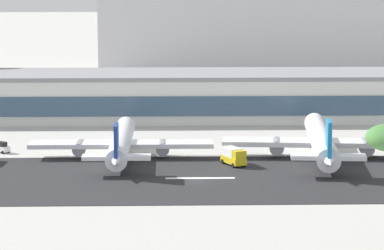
{
  "coord_description": "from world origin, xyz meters",
  "views": [
    {
      "loc": [
        -5.61,
        -160.88,
        35.34
      ],
      "look_at": [
        -0.45,
        23.08,
        5.93
      ],
      "focal_mm": 89.84,
      "sensor_mm": 36.0,
      "label": 1
    }
  ],
  "objects_px": {
    "distant_hotel_block": "(249,22)",
    "service_box_truck_0": "(234,156)",
    "terminal_building": "(207,95)",
    "service_baggage_tug_1": "(2,148)",
    "airliner_blue_tail_gate_2": "(321,142)",
    "airliner_navy_tail_gate_1": "(121,143)"
  },
  "relations": [
    {
      "from": "airliner_blue_tail_gate_2",
      "to": "service_box_truck_0",
      "type": "xyz_separation_m",
      "value": [
        -17.3,
        -6.44,
        -1.44
      ]
    },
    {
      "from": "terminal_building",
      "to": "distant_hotel_block",
      "type": "xyz_separation_m",
      "value": [
        19.41,
        107.31,
        12.13
      ]
    },
    {
      "from": "distant_hotel_block",
      "to": "service_baggage_tug_1",
      "type": "bearing_deg",
      "value": -112.16
    },
    {
      "from": "terminal_building",
      "to": "distant_hotel_block",
      "type": "height_order",
      "value": "distant_hotel_block"
    },
    {
      "from": "service_box_truck_0",
      "to": "terminal_building",
      "type": "bearing_deg",
      "value": 158.62
    },
    {
      "from": "terminal_building",
      "to": "distant_hotel_block",
      "type": "relative_size",
      "value": 1.75
    },
    {
      "from": "distant_hotel_block",
      "to": "airliner_navy_tail_gate_1",
      "type": "distance_m",
      "value": 163.88
    },
    {
      "from": "airliner_blue_tail_gate_2",
      "to": "service_baggage_tug_1",
      "type": "bearing_deg",
      "value": 88.62
    },
    {
      "from": "terminal_building",
      "to": "service_box_truck_0",
      "type": "bearing_deg",
      "value": -87.69
    },
    {
      "from": "airliner_navy_tail_gate_1",
      "to": "service_baggage_tug_1",
      "type": "relative_size",
      "value": 12.54
    },
    {
      "from": "service_box_truck_0",
      "to": "service_baggage_tug_1",
      "type": "relative_size",
      "value": 1.84
    },
    {
      "from": "airliner_blue_tail_gate_2",
      "to": "service_baggage_tug_1",
      "type": "distance_m",
      "value": 62.68
    },
    {
      "from": "airliner_blue_tail_gate_2",
      "to": "service_box_truck_0",
      "type": "height_order",
      "value": "airliner_blue_tail_gate_2"
    },
    {
      "from": "airliner_navy_tail_gate_1",
      "to": "distant_hotel_block",
      "type": "bearing_deg",
      "value": -13.31
    },
    {
      "from": "airliner_navy_tail_gate_1",
      "to": "service_baggage_tug_1",
      "type": "distance_m",
      "value": 24.81
    },
    {
      "from": "distant_hotel_block",
      "to": "service_box_truck_0",
      "type": "height_order",
      "value": "distant_hotel_block"
    },
    {
      "from": "terminal_building",
      "to": "airliner_navy_tail_gate_1",
      "type": "distance_m",
      "value": 54.75
    },
    {
      "from": "service_box_truck_0",
      "to": "service_baggage_tug_1",
      "type": "height_order",
      "value": "service_box_truck_0"
    },
    {
      "from": "distant_hotel_block",
      "to": "airliner_blue_tail_gate_2",
      "type": "distance_m",
      "value": 160.24
    },
    {
      "from": "service_box_truck_0",
      "to": "distant_hotel_block",
      "type": "bearing_deg",
      "value": 150.45
    },
    {
      "from": "service_box_truck_0",
      "to": "service_baggage_tug_1",
      "type": "xyz_separation_m",
      "value": [
        -44.91,
        13.86,
        -0.74
      ]
    },
    {
      "from": "distant_hotel_block",
      "to": "service_box_truck_0",
      "type": "distance_m",
      "value": 167.65
    }
  ]
}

